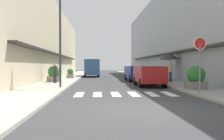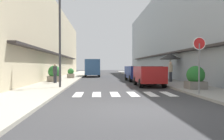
# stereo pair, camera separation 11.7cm
# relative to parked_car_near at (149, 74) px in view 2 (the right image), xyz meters

# --- Properties ---
(ground_plane) EXTENTS (111.40, 111.40, 0.00)m
(ground_plane) POSITION_rel_parked_car_near_xyz_m (-2.34, 11.06, -0.92)
(ground_plane) COLOR #38383A
(sidewalk_left) EXTENTS (2.88, 70.89, 0.12)m
(sidewalk_left) POSITION_rel_parked_car_near_xyz_m (-7.16, 11.06, -0.86)
(sidewalk_left) COLOR #ADA899
(sidewalk_left) RESTS_ON ground_plane
(sidewalk_right) EXTENTS (2.88, 70.89, 0.12)m
(sidewalk_right) POSITION_rel_parked_car_near_xyz_m (2.49, 11.06, -0.86)
(sidewalk_right) COLOR gray
(sidewalk_right) RESTS_ON ground_plane
(building_row_left) EXTENTS (5.50, 47.57, 9.04)m
(building_row_left) POSITION_rel_parked_car_near_xyz_m (-11.10, 12.60, 3.60)
(building_row_left) COLOR beige
(building_row_left) RESTS_ON ground_plane
(building_row_right) EXTENTS (5.50, 47.57, 10.90)m
(building_row_right) POSITION_rel_parked_car_near_xyz_m (6.43, 12.60, 4.53)
(building_row_right) COLOR #939EA8
(building_row_right) RESTS_ON ground_plane
(crosswalk) EXTENTS (5.20, 2.20, 0.01)m
(crosswalk) POSITION_rel_parked_car_near_xyz_m (-2.34, -4.76, -0.91)
(crosswalk) COLOR silver
(crosswalk) RESTS_ON ground_plane
(parked_car_near) EXTENTS (1.87, 4.08, 1.47)m
(parked_car_near) POSITION_rel_parked_car_near_xyz_m (0.00, 0.00, 0.00)
(parked_car_near) COLOR maroon
(parked_car_near) RESTS_ON ground_plane
(parked_car_mid) EXTENTS (1.93, 3.98, 1.47)m
(parked_car_mid) POSITION_rel_parked_car_near_xyz_m (0.00, 5.66, -0.00)
(parked_car_mid) COLOR navy
(parked_car_mid) RESTS_ON ground_plane
(delivery_van) EXTENTS (2.15, 5.46, 2.37)m
(delivery_van) POSITION_rel_parked_car_near_xyz_m (-4.52, 15.65, 0.48)
(delivery_van) COLOR #33598C
(delivery_van) RESTS_ON ground_plane
(round_street_sign) EXTENTS (0.65, 0.07, 2.81)m
(round_street_sign) POSITION_rel_parked_car_near_xyz_m (1.33, -5.66, 1.35)
(round_street_sign) COLOR slate
(round_street_sign) RESTS_ON sidewalk_right
(street_lamp) EXTENTS (1.19, 0.28, 5.98)m
(street_lamp) POSITION_rel_parked_car_near_xyz_m (-5.98, -1.63, 2.81)
(street_lamp) COLOR #38383D
(street_lamp) RESTS_ON sidewalk_left
(cafe_umbrella) EXTENTS (2.02, 2.02, 2.54)m
(cafe_umbrella) POSITION_rel_parked_car_near_xyz_m (3.07, 4.88, 1.45)
(cafe_umbrella) COLOR #262626
(cafe_umbrella) RESTS_ON sidewalk_right
(planter_corner) EXTENTS (1.08, 1.08, 1.37)m
(planter_corner) POSITION_rel_parked_car_near_xyz_m (2.14, -3.26, -0.14)
(planter_corner) COLOR slate
(planter_corner) RESTS_ON sidewalk_right
(planter_midblock) EXTENTS (1.08, 1.08, 1.40)m
(planter_midblock) POSITION_rel_parked_car_near_xyz_m (-7.53, 3.93, -0.13)
(planter_midblock) COLOR gray
(planter_midblock) RESTS_ON sidewalk_left
(planter_far) EXTENTS (0.77, 0.77, 1.08)m
(planter_far) POSITION_rel_parked_car_near_xyz_m (-6.80, 9.97, -0.30)
(planter_far) COLOR gray
(planter_far) RESTS_ON sidewalk_left
(pedestrian_walking_near) EXTENTS (0.34, 0.34, 1.73)m
(pedestrian_walking_near) POSITION_rel_parked_car_near_xyz_m (2.57, 3.10, 0.11)
(pedestrian_walking_near) COLOR #282B33
(pedestrian_walking_near) RESTS_ON sidewalk_right
(pedestrian_walking_far) EXTENTS (0.34, 0.34, 1.54)m
(pedestrian_walking_far) POSITION_rel_parked_car_near_xyz_m (-7.16, 2.20, 0.00)
(pedestrian_walking_far) COLOR #282B33
(pedestrian_walking_far) RESTS_ON sidewalk_left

